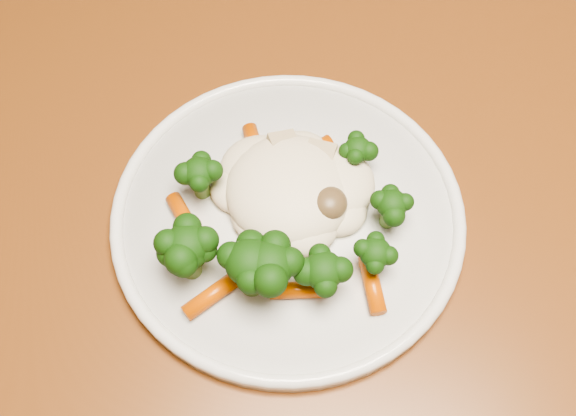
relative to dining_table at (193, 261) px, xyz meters
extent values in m
cube|color=brown|center=(0.00, 0.00, 0.08)|extent=(1.34, 1.07, 0.04)
cube|color=brown|center=(0.41, 0.46, -0.29)|extent=(0.07, 0.07, 0.71)
cylinder|color=white|center=(0.09, -0.01, 0.11)|extent=(0.26, 0.26, 0.01)
ellipsoid|color=#F6E6C5|center=(0.09, 0.01, 0.14)|extent=(0.11, 0.10, 0.04)
ellipsoid|color=black|center=(0.02, -0.06, 0.13)|extent=(0.05, 0.05, 0.04)
ellipsoid|color=black|center=(0.07, -0.07, 0.14)|extent=(0.05, 0.05, 0.05)
ellipsoid|color=black|center=(0.12, -0.07, 0.13)|extent=(0.04, 0.04, 0.04)
ellipsoid|color=black|center=(0.15, -0.05, 0.13)|extent=(0.04, 0.04, 0.03)
ellipsoid|color=black|center=(0.16, -0.01, 0.13)|extent=(0.04, 0.04, 0.03)
ellipsoid|color=black|center=(0.14, 0.04, 0.13)|extent=(0.03, 0.03, 0.03)
ellipsoid|color=black|center=(0.02, 0.01, 0.13)|extent=(0.04, 0.04, 0.04)
ellipsoid|color=black|center=(0.02, -0.06, 0.14)|extent=(0.05, 0.05, 0.05)
ellipsoid|color=black|center=(0.08, -0.07, 0.14)|extent=(0.05, 0.05, 0.05)
cylinder|color=#E15C05|center=(0.06, 0.05, 0.12)|extent=(0.03, 0.04, 0.01)
cylinder|color=#E15C05|center=(0.10, 0.05, 0.12)|extent=(0.04, 0.03, 0.01)
cylinder|color=#E15C05|center=(0.13, 0.03, 0.12)|extent=(0.04, 0.03, 0.01)
cylinder|color=#E15C05|center=(0.01, -0.02, 0.12)|extent=(0.04, 0.05, 0.01)
cylinder|color=#E15C05|center=(0.04, -0.08, 0.12)|extent=(0.05, 0.04, 0.01)
cylinder|color=#E15C05|center=(0.10, -0.07, 0.12)|extent=(0.04, 0.02, 0.01)
cylinder|color=#E15C05|center=(0.15, -0.06, 0.12)|extent=(0.02, 0.04, 0.01)
cylinder|color=#E15C05|center=(0.11, 0.01, 0.13)|extent=(0.03, 0.04, 0.01)
ellipsoid|color=brown|center=(0.09, 0.00, 0.13)|extent=(0.03, 0.03, 0.02)
ellipsoid|color=brown|center=(0.12, -0.01, 0.13)|extent=(0.03, 0.03, 0.02)
ellipsoid|color=brown|center=(0.07, 0.00, 0.13)|extent=(0.02, 0.02, 0.02)
cube|color=tan|center=(0.08, 0.04, 0.13)|extent=(0.03, 0.02, 0.01)
cube|color=tan|center=(0.11, 0.04, 0.13)|extent=(0.02, 0.02, 0.01)
camera|label=1|loc=(0.11, -0.27, 0.59)|focal=45.00mm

